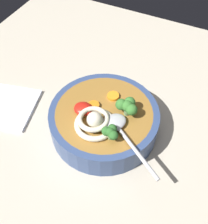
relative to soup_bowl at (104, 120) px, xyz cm
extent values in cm
cube|color=#BCB29E|center=(-3.27, 3.14, -5.43)|extent=(108.30, 108.30, 4.25)
cylinder|color=#334775|center=(0.00, 0.00, -0.11)|extent=(24.78, 24.78, 6.40)
cylinder|color=olive|center=(0.00, 0.00, 0.15)|extent=(21.81, 21.81, 5.88)
torus|color=beige|center=(0.06, 4.24, 3.70)|extent=(8.80, 8.80, 1.21)
torus|color=beige|center=(0.63, 3.86, 4.67)|extent=(9.43, 9.43, 1.09)
sphere|color=beige|center=(0.06, 4.24, 5.28)|extent=(3.42, 3.42, 3.42)
ellipsoid|color=#B7B7BC|center=(-3.63, 2.38, 3.89)|extent=(6.97, 7.43, 1.60)
cylinder|color=#B7B7BC|center=(-9.90, 6.49, 3.89)|extent=(12.98, 8.89, 0.80)
ellipsoid|color=red|center=(4.16, 1.86, 4.04)|extent=(4.21, 3.79, 1.89)
cylinder|color=#7A9E60|center=(-4.11, 5.65, 3.63)|extent=(1.01, 1.01, 1.09)
sphere|color=#2D6628|center=(-4.11, 5.65, 5.17)|extent=(1.99, 1.99, 1.99)
sphere|color=#2D6628|center=(-3.11, 5.65, 4.99)|extent=(1.99, 1.99, 1.99)
sphere|color=#2D6628|center=(-5.01, 6.01, 5.08)|extent=(1.99, 1.99, 1.99)
sphere|color=#2D6628|center=(-4.11, 4.65, 5.03)|extent=(1.99, 1.99, 1.99)
cylinder|color=#7A9E60|center=(-4.71, -1.73, 3.78)|extent=(1.29, 1.29, 1.38)
sphere|color=#38752D|center=(-4.71, -1.73, 5.74)|extent=(2.53, 2.53, 2.53)
sphere|color=#38752D|center=(-3.45, -1.73, 5.51)|extent=(2.53, 2.53, 2.53)
sphere|color=#38752D|center=(-5.86, -1.27, 5.62)|extent=(2.53, 2.53, 2.53)
sphere|color=#38752D|center=(-4.71, -3.00, 5.55)|extent=(2.53, 2.53, 2.53)
cylinder|color=orange|center=(0.07, -4.97, 3.41)|extent=(2.76, 2.76, 0.64)
cylinder|color=orange|center=(2.75, -0.38, 3.48)|extent=(2.56, 2.56, 0.77)
cube|color=white|center=(26.68, 5.02, -2.90)|extent=(19.83, 17.24, 0.80)
camera|label=1|loc=(-17.04, 35.01, 50.82)|focal=44.68mm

